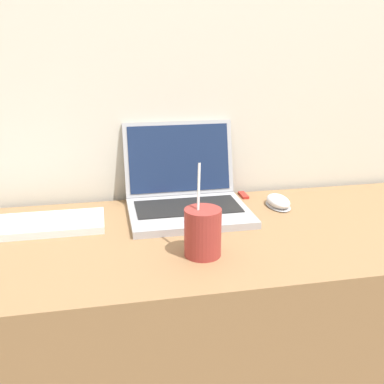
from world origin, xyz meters
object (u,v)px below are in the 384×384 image
usb_stick (243,195)px  laptop (186,193)px  drink_cup (203,231)px  external_keyboard (28,225)px  computer_mouse (278,202)px

usb_stick → laptop: bearing=-158.3°
drink_cup → external_keyboard: size_ratio=0.55×
laptop → computer_mouse: 0.28m
drink_cup → usb_stick: size_ratio=3.62×
external_keyboard → laptop: bearing=8.0°
computer_mouse → usb_stick: computer_mouse is taller
usb_stick → computer_mouse: bearing=-56.2°
laptop → usb_stick: size_ratio=5.67×
laptop → usb_stick: 0.23m
computer_mouse → usb_stick: size_ratio=1.92×
drink_cup → computer_mouse: (0.30, 0.27, -0.04)m
drink_cup → computer_mouse: size_ratio=1.88×
drink_cup → computer_mouse: bearing=42.8°
laptop → drink_cup: bearing=-93.2°
laptop → computer_mouse: bearing=-5.9°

